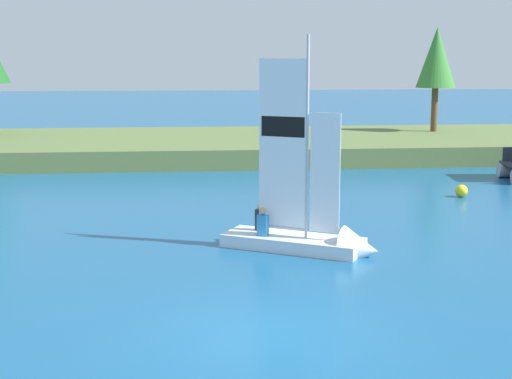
# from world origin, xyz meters

# --- Properties ---
(ground_plane) EXTENTS (200.00, 200.00, 0.00)m
(ground_plane) POSITION_xyz_m (0.00, 0.00, 0.00)
(ground_plane) COLOR #195684
(shore_bank) EXTENTS (80.00, 11.58, 0.95)m
(shore_bank) POSITION_xyz_m (0.00, 26.45, 0.48)
(shore_bank) COLOR #5B703D
(shore_bank) RESTS_ON ground
(shoreline_tree_centre) EXTENTS (2.21, 2.21, 5.84)m
(shoreline_tree_centre) POSITION_xyz_m (12.77, 28.20, 5.06)
(shoreline_tree_centre) COLOR brown
(shoreline_tree_centre) RESTS_ON shore_bank
(sailboat) EXTENTS (4.39, 3.24, 6.21)m
(sailboat) POSITION_xyz_m (2.15, 6.05, 0.43)
(sailboat) COLOR silver
(sailboat) RESTS_ON ground
(channel_buoy) EXTENTS (0.47, 0.47, 0.47)m
(channel_buoy) POSITION_xyz_m (8.93, 13.39, 0.23)
(channel_buoy) COLOR yellow
(channel_buoy) RESTS_ON ground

